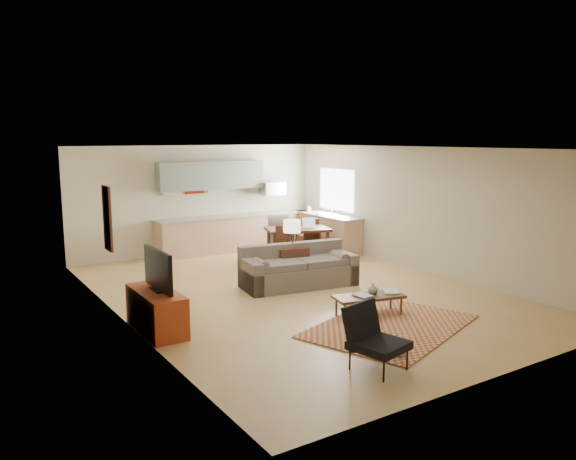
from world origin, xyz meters
TOP-DOWN VIEW (x-y plane):
  - room at (0.00, 0.00)m, footprint 9.00×9.00m
  - kitchen_counter_back at (0.90, 4.18)m, footprint 4.26×0.64m
  - kitchen_counter_right at (2.93, 3.00)m, footprint 0.64×2.26m
  - kitchen_range at (2.00, 4.18)m, footprint 0.62×0.62m
  - kitchen_microwave at (2.00, 4.20)m, footprint 0.62×0.40m
  - upper_cabinets at (0.30, 4.33)m, footprint 2.80×0.34m
  - window_right at (3.23, 3.00)m, footprint 0.02×1.40m
  - wall_art_left at (-3.21, 0.90)m, footprint 0.06×0.42m
  - triptych at (-0.10, 4.47)m, footprint 1.70×0.04m
  - rug at (0.13, -2.43)m, footprint 3.12×2.63m
  - sofa at (0.27, 0.33)m, footprint 2.44×1.34m
  - coffee_table at (0.21, -1.83)m, footprint 1.23×0.71m
  - book_a at (-0.03, -1.82)m, footprint 0.28×0.34m
  - book_b at (0.54, -1.81)m, footprint 0.55×0.56m
  - vase at (0.31, -1.81)m, footprint 0.22×0.22m
  - armchair at (-1.12, -3.56)m, footprint 0.86×0.86m
  - tv_credenza at (-2.97, -0.65)m, footprint 0.52×1.35m
  - tv at (-2.92, -0.65)m, footprint 0.10×1.04m
  - console_table at (0.34, 0.69)m, footprint 0.68×0.53m
  - table_lamp at (0.34, 0.69)m, footprint 0.39×0.39m
  - dining_table at (1.65, 2.44)m, footprint 1.67×1.26m
  - dining_chair_near at (1.03, 1.96)m, footprint 0.57×0.58m
  - dining_chair_far at (2.27, 2.91)m, footprint 0.49×0.51m
  - laptop at (1.94, 2.34)m, footprint 0.37×0.31m
  - soap_bottle at (2.83, 3.68)m, footprint 0.10×0.10m

SIDE VIEW (x-z plane):
  - rug at x=0.13m, z-range 0.00..0.02m
  - coffee_table at x=0.21m, z-range 0.00..0.35m
  - tv_credenza at x=-2.97m, z-range 0.00..0.62m
  - console_table at x=0.34m, z-range 0.00..0.71m
  - book_b at x=0.54m, z-range 0.35..0.37m
  - book_a at x=-0.03m, z-range 0.35..0.37m
  - dining_table at x=1.65m, z-range 0.00..0.75m
  - sofa at x=0.27m, z-range 0.00..0.81m
  - armchair at x=-1.12m, z-range 0.00..0.82m
  - vase at x=0.31m, z-range 0.35..0.53m
  - dining_chair_far at x=2.27m, z-range 0.00..0.90m
  - kitchen_range at x=2.00m, z-range 0.00..0.90m
  - dining_chair_near at x=1.03m, z-range 0.00..0.91m
  - kitchen_counter_back at x=0.90m, z-range 0.00..0.92m
  - kitchen_counter_right at x=2.93m, z-range 0.00..0.92m
  - laptop at x=1.94m, z-range 0.75..0.99m
  - tv at x=-2.92m, z-range 0.62..1.25m
  - table_lamp at x=0.34m, z-range 0.71..1.29m
  - soap_bottle at x=2.83m, z-range 0.92..1.11m
  - room at x=0.00m, z-range -3.15..5.85m
  - kitchen_microwave at x=2.00m, z-range 1.38..1.73m
  - window_right at x=3.23m, z-range 1.02..2.08m
  - wall_art_left at x=-3.21m, z-range 1.00..2.10m
  - triptych at x=-0.10m, z-range 1.50..2.00m
  - upper_cabinets at x=0.30m, z-range 1.60..2.30m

